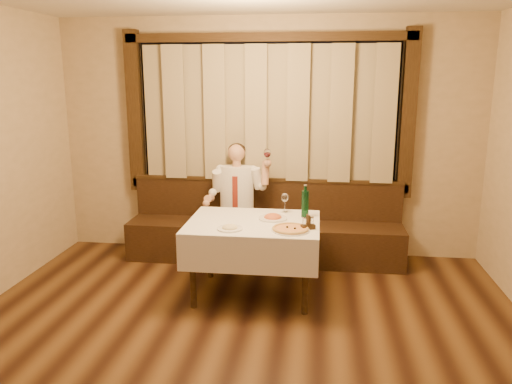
# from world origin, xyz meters

# --- Properties ---
(room) EXTENTS (5.01, 6.01, 2.81)m
(room) POSITION_xyz_m (-0.00, 0.97, 1.50)
(room) COLOR black
(room) RESTS_ON ground
(banquette) EXTENTS (3.20, 0.61, 0.94)m
(banquette) POSITION_xyz_m (0.00, 2.72, 0.31)
(banquette) COLOR black
(banquette) RESTS_ON ground
(dining_table) EXTENTS (1.27, 0.97, 0.76)m
(dining_table) POSITION_xyz_m (0.00, 1.70, 0.65)
(dining_table) COLOR black
(dining_table) RESTS_ON ground
(pizza) EXTENTS (0.35, 0.35, 0.04)m
(pizza) POSITION_xyz_m (0.37, 1.44, 0.77)
(pizza) COLOR white
(pizza) RESTS_ON dining_table
(pasta_red) EXTENTS (0.28, 0.28, 0.10)m
(pasta_red) POSITION_xyz_m (0.18, 1.80, 0.80)
(pasta_red) COLOR white
(pasta_red) RESTS_ON dining_table
(pasta_cream) EXTENTS (0.24, 0.24, 0.08)m
(pasta_cream) POSITION_xyz_m (-0.18, 1.41, 0.79)
(pasta_cream) COLOR white
(pasta_cream) RESTS_ON dining_table
(green_bottle) EXTENTS (0.07, 0.07, 0.33)m
(green_bottle) POSITION_xyz_m (0.49, 1.91, 0.90)
(green_bottle) COLOR #0F4822
(green_bottle) RESTS_ON dining_table
(table_wine_glass) EXTENTS (0.08, 0.08, 0.20)m
(table_wine_glass) POSITION_xyz_m (0.28, 2.05, 0.90)
(table_wine_glass) COLOR white
(table_wine_glass) RESTS_ON dining_table
(cruet_caddy) EXTENTS (0.14, 0.11, 0.14)m
(cruet_caddy) POSITION_xyz_m (0.53, 1.51, 0.80)
(cruet_caddy) COLOR black
(cruet_caddy) RESTS_ON dining_table
(seated_man) EXTENTS (0.74, 0.55, 1.37)m
(seated_man) POSITION_xyz_m (-0.32, 2.63, 0.80)
(seated_man) COLOR black
(seated_man) RESTS_ON ground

